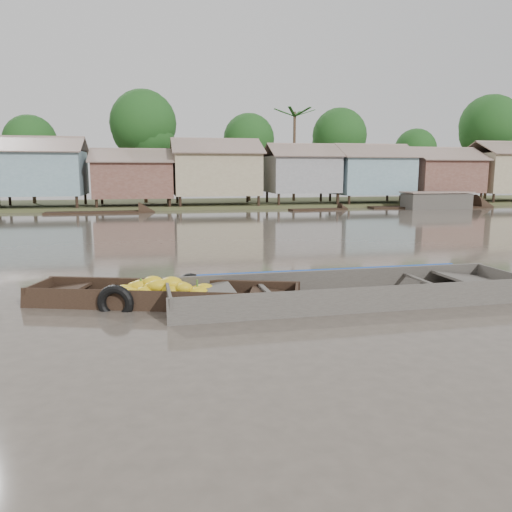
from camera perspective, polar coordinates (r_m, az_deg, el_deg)
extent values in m
plane|color=#4B4339|center=(10.67, 1.31, -5.50)|extent=(120.00, 120.00, 0.00)
cube|color=#384723|center=(43.20, -8.44, 5.78)|extent=(120.00, 12.00, 0.50)
cube|color=gray|center=(40.40, -23.47, 8.68)|extent=(6.20, 5.20, 3.20)
cube|color=brown|center=(39.07, -24.10, 11.65)|extent=(6.60, 3.02, 1.28)
cube|color=brown|center=(41.82, -23.26, 11.51)|extent=(6.60, 3.02, 1.28)
cube|color=brown|center=(39.58, -13.79, 8.46)|extent=(5.80, 4.60, 2.70)
cube|color=brown|center=(38.36, -13.97, 11.12)|extent=(6.20, 2.67, 1.14)
cube|color=brown|center=(40.84, -13.83, 11.01)|extent=(6.20, 2.67, 1.14)
cube|color=gray|center=(39.84, -4.61, 9.35)|extent=(6.50, 5.30, 3.30)
cube|color=brown|center=(38.47, -4.39, 12.48)|extent=(6.90, 3.08, 1.31)
cube|color=brown|center=(41.31, -4.90, 12.27)|extent=(6.90, 3.08, 1.31)
cube|color=gray|center=(41.27, 5.21, 9.28)|extent=(5.40, 4.70, 2.90)
cube|color=brown|center=(40.09, 5.78, 11.98)|extent=(5.80, 2.73, 1.17)
cube|color=brown|center=(42.52, 4.75, 11.86)|extent=(5.80, 2.73, 1.17)
cube|color=gray|center=(43.37, 12.92, 8.96)|extent=(6.00, 5.00, 3.10)
cube|color=brown|center=(42.17, 13.79, 11.64)|extent=(6.40, 2.90, 1.24)
cube|color=brown|center=(44.63, 12.30, 11.56)|extent=(6.40, 2.90, 1.24)
cube|color=brown|center=(46.41, 20.34, 8.57)|extent=(5.70, 4.90, 2.80)
cube|color=brown|center=(45.31, 21.36, 10.85)|extent=(6.10, 2.85, 1.21)
cube|color=brown|center=(47.57, 19.62, 10.86)|extent=(6.10, 2.85, 1.21)
cube|color=gray|center=(50.12, 26.76, 8.47)|extent=(6.30, 5.10, 3.40)
cube|color=brown|center=(51.26, 25.98, 10.94)|extent=(6.70, 2.96, 1.26)
cylinder|color=#473323|center=(45.11, -24.16, 8.33)|extent=(0.28, 0.28, 4.90)
sphere|color=#123B16|center=(45.18, -24.40, 11.87)|extent=(4.20, 4.20, 4.20)
cylinder|color=#473323|center=(43.06, -12.59, 9.84)|extent=(0.28, 0.28, 6.30)
sphere|color=#123B16|center=(43.24, -12.77, 14.61)|extent=(5.40, 5.40, 5.40)
cylinder|color=#473323|center=(44.82, -0.81, 9.37)|extent=(0.28, 0.28, 5.25)
sphere|color=#123B16|center=(44.91, -0.82, 13.20)|extent=(4.50, 4.50, 4.50)
cylinder|color=#473323|center=(46.03, 9.40, 9.47)|extent=(0.28, 0.28, 5.60)
sphere|color=#123B16|center=(46.14, 9.51, 13.44)|extent=(4.80, 4.80, 4.80)
cylinder|color=#473323|center=(50.30, 17.62, 8.55)|extent=(0.28, 0.28, 4.55)
sphere|color=#123B16|center=(50.35, 17.77, 11.51)|extent=(3.90, 3.90, 3.90)
cylinder|color=#473323|center=(53.22, 24.90, 9.28)|extent=(0.28, 0.28, 6.65)
sphere|color=#123B16|center=(53.40, 25.20, 13.35)|extent=(5.70, 5.70, 5.70)
cylinder|color=#473323|center=(45.27, 4.38, 11.09)|extent=(0.24, 0.24, 8.00)
cube|color=black|center=(10.93, -10.36, -5.73)|extent=(5.70, 2.70, 0.08)
cube|color=black|center=(11.45, -9.55, -3.85)|extent=(5.54, 1.85, 0.53)
cube|color=black|center=(10.31, -11.34, -5.40)|extent=(5.54, 1.85, 0.53)
cube|color=black|center=(10.46, 4.66, -5.03)|extent=(0.43, 1.21, 0.50)
cube|color=black|center=(10.46, 1.97, -4.64)|extent=(1.25, 1.32, 0.20)
cube|color=black|center=(11.96, -23.50, -3.94)|extent=(0.43, 1.21, 0.50)
cube|color=black|center=(11.72, -21.42, -3.76)|extent=(1.25, 1.32, 0.20)
cube|color=black|center=(11.29, -17.00, -3.77)|extent=(0.45, 1.18, 0.05)
cube|color=black|center=(10.56, -3.35, -4.28)|extent=(0.45, 1.18, 0.05)
ellipsoid|color=gold|center=(11.08, -14.73, -3.94)|extent=(0.54, 0.44, 0.28)
ellipsoid|color=gold|center=(10.81, -14.55, -4.53)|extent=(0.53, 0.43, 0.28)
ellipsoid|color=gold|center=(11.11, -8.62, -3.70)|extent=(0.46, 0.38, 0.24)
ellipsoid|color=gold|center=(10.89, -10.15, -3.04)|extent=(0.41, 0.34, 0.22)
ellipsoid|color=gold|center=(10.81, -11.66, -3.54)|extent=(0.50, 0.41, 0.26)
ellipsoid|color=gold|center=(10.54, -8.23, -3.64)|extent=(0.42, 0.35, 0.22)
ellipsoid|color=gold|center=(10.96, -6.72, -3.98)|extent=(0.46, 0.38, 0.25)
ellipsoid|color=gold|center=(11.07, -10.97, -3.42)|extent=(0.48, 0.39, 0.25)
ellipsoid|color=gold|center=(11.02, -11.40, -3.42)|extent=(0.47, 0.39, 0.25)
ellipsoid|color=gold|center=(10.70, -11.16, -3.37)|extent=(0.51, 0.42, 0.27)
ellipsoid|color=gold|center=(10.52, -6.61, -4.21)|extent=(0.49, 0.41, 0.26)
ellipsoid|color=gold|center=(10.69, -12.68, -4.00)|extent=(0.41, 0.34, 0.22)
ellipsoid|color=gold|center=(11.19, -11.42, -3.26)|extent=(0.42, 0.35, 0.22)
ellipsoid|color=gold|center=(10.52, -10.40, -4.72)|extent=(0.43, 0.36, 0.23)
ellipsoid|color=gold|center=(11.13, -8.38, -3.72)|extent=(0.44, 0.37, 0.24)
ellipsoid|color=gold|center=(11.04, -12.95, -3.36)|extent=(0.53, 0.44, 0.28)
ellipsoid|color=gold|center=(10.91, -14.52, -4.18)|extent=(0.53, 0.44, 0.28)
ellipsoid|color=gold|center=(10.68, -8.61, -3.59)|extent=(0.49, 0.40, 0.26)
ellipsoid|color=gold|center=(10.80, -14.30, -4.62)|extent=(0.52, 0.43, 0.27)
ellipsoid|color=gold|center=(10.93, -11.71, -2.94)|extent=(0.51, 0.42, 0.27)
ellipsoid|color=gold|center=(10.86, -14.07, -4.19)|extent=(0.47, 0.39, 0.25)
ellipsoid|color=gold|center=(10.71, -10.21, -3.63)|extent=(0.48, 0.39, 0.25)
ellipsoid|color=gold|center=(10.96, -10.51, -3.37)|extent=(0.51, 0.42, 0.27)
ellipsoid|color=gold|center=(10.73, -9.66, -3.10)|extent=(0.55, 0.45, 0.29)
ellipsoid|color=gold|center=(10.61, -9.75, -3.98)|extent=(0.46, 0.38, 0.25)
ellipsoid|color=gold|center=(10.85, -15.44, -4.85)|extent=(0.43, 0.35, 0.23)
ellipsoid|color=gold|center=(11.27, -14.83, -3.83)|extent=(0.49, 0.40, 0.26)
ellipsoid|color=gold|center=(10.86, -5.95, -3.85)|extent=(0.52, 0.43, 0.28)
ellipsoid|color=gold|center=(11.12, -10.82, -3.54)|extent=(0.43, 0.36, 0.23)
ellipsoid|color=gold|center=(11.12, -15.16, -4.37)|extent=(0.41, 0.34, 0.22)
ellipsoid|color=gold|center=(10.31, -5.73, -5.05)|extent=(0.44, 0.37, 0.24)
ellipsoid|color=gold|center=(11.09, -13.57, -3.45)|extent=(0.46, 0.38, 0.24)
cylinder|color=#3F6626|center=(10.96, -13.01, -2.98)|extent=(0.04, 0.04, 0.18)
cylinder|color=#3F6626|center=(10.75, -9.40, -3.10)|extent=(0.04, 0.04, 0.18)
cylinder|color=#3F6626|center=(10.63, -6.74, -3.18)|extent=(0.04, 0.04, 0.18)
torus|color=black|center=(11.42, -7.46, -3.72)|extent=(0.74, 0.39, 0.72)
torus|color=black|center=(10.49, -15.75, -5.20)|extent=(0.78, 0.40, 0.76)
cube|color=#3E3934|center=(11.17, 10.49, -5.41)|extent=(7.80, 1.86, 0.08)
cube|color=#3E3934|center=(11.95, 8.73, -3.00)|extent=(7.93, 0.36, 0.63)
cube|color=#3E3934|center=(10.26, 12.63, -5.22)|extent=(7.93, 0.36, 0.63)
cube|color=#3E3934|center=(13.11, 26.33, -2.79)|extent=(0.11, 1.94, 0.60)
cube|color=#3E3934|center=(12.68, 23.99, -2.65)|extent=(1.38, 1.70, 0.25)
cube|color=#3E3934|center=(10.23, -9.96, -5.18)|extent=(0.11, 1.94, 0.60)
cube|color=#3E3934|center=(10.26, -6.19, -4.60)|extent=(1.38, 1.70, 0.25)
cube|color=#3E3934|center=(10.48, 1.17, -3.96)|extent=(0.14, 1.86, 0.05)
cube|color=#3E3934|center=(11.92, 18.79, -2.82)|extent=(0.14, 1.86, 0.05)
cube|color=#665E54|center=(11.15, 10.49, -5.16)|extent=(5.94, 1.66, 0.02)
cube|color=#0F3A9C|center=(11.96, 8.65, -1.81)|extent=(6.41, 0.25, 0.16)
torus|color=olive|center=(11.83, 20.28, -4.62)|extent=(0.44, 0.44, 0.06)
torus|color=olive|center=(11.82, 20.29, -4.42)|extent=(0.36, 0.36, 0.06)
cube|color=black|center=(35.82, -17.99, 4.57)|extent=(6.43, 1.52, 0.35)
cube|color=black|center=(37.17, 6.92, 5.13)|extent=(4.23, 1.40, 0.35)
cube|color=black|center=(41.68, 18.78, 5.17)|extent=(9.12, 2.89, 0.35)
cube|color=black|center=(41.07, 19.90, 5.89)|extent=(5.00, 2.00, 1.20)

